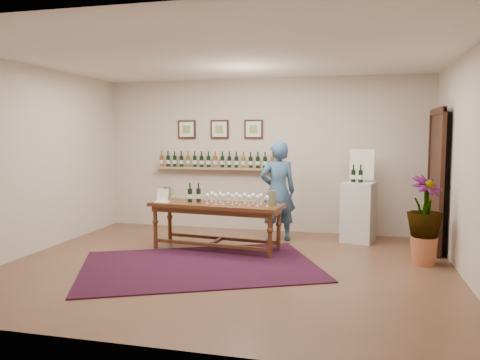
% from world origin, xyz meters
% --- Properties ---
extents(ground, '(6.00, 6.00, 0.00)m').
position_xyz_m(ground, '(0.00, 0.00, 0.00)').
color(ground, brown).
rests_on(ground, ground).
extents(room_shell, '(6.00, 6.00, 6.00)m').
position_xyz_m(room_shell, '(2.11, 1.86, 1.12)').
color(room_shell, beige).
rests_on(room_shell, ground).
extents(rug, '(3.70, 3.19, 0.02)m').
position_xyz_m(rug, '(-0.34, -0.10, 0.01)').
color(rug, '#4C0D18').
rests_on(rug, ground).
extents(tasting_table, '(2.11, 0.88, 0.73)m').
position_xyz_m(tasting_table, '(-0.39, 0.84, 0.62)').
color(tasting_table, '#401B10').
rests_on(tasting_table, ground).
extents(table_glasses, '(1.24, 0.33, 0.17)m').
position_xyz_m(table_glasses, '(-0.10, 0.85, 0.81)').
color(table_glasses, white).
rests_on(table_glasses, tasting_table).
extents(table_bottles, '(0.29, 0.21, 0.28)m').
position_xyz_m(table_bottles, '(-0.76, 0.90, 0.87)').
color(table_bottles, black).
rests_on(table_bottles, tasting_table).
extents(pitcher_left, '(0.17, 0.17, 0.22)m').
position_xyz_m(pitcher_left, '(-1.27, 1.04, 0.84)').
color(pitcher_left, '#616C43').
rests_on(pitcher_left, tasting_table).
extents(pitcher_right, '(0.15, 0.15, 0.22)m').
position_xyz_m(pitcher_right, '(0.47, 0.87, 0.84)').
color(pitcher_right, '#616C43').
rests_on(pitcher_right, tasting_table).
extents(menu_card, '(0.23, 0.18, 0.20)m').
position_xyz_m(menu_card, '(-1.26, 0.82, 0.83)').
color(menu_card, white).
rests_on(menu_card, tasting_table).
extents(display_pedestal, '(0.61, 0.61, 0.99)m').
position_xyz_m(display_pedestal, '(1.75, 1.97, 0.50)').
color(display_pedestal, silver).
rests_on(display_pedestal, ground).
extents(pedestal_bottles, '(0.29, 0.14, 0.28)m').
position_xyz_m(pedestal_bottles, '(1.71, 1.94, 1.13)').
color(pedestal_bottles, black).
rests_on(pedestal_bottles, display_pedestal).
extents(info_sign, '(0.41, 0.13, 0.57)m').
position_xyz_m(info_sign, '(1.79, 2.13, 1.28)').
color(info_sign, white).
rests_on(info_sign, display_pedestal).
extents(potted_plant, '(0.79, 0.79, 1.06)m').
position_xyz_m(potted_plant, '(2.61, 0.71, 0.62)').
color(potted_plant, '#B35E3B').
rests_on(potted_plant, ground).
extents(person, '(0.71, 0.58, 1.67)m').
position_xyz_m(person, '(0.43, 1.71, 0.83)').
color(person, '#335679').
rests_on(person, ground).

